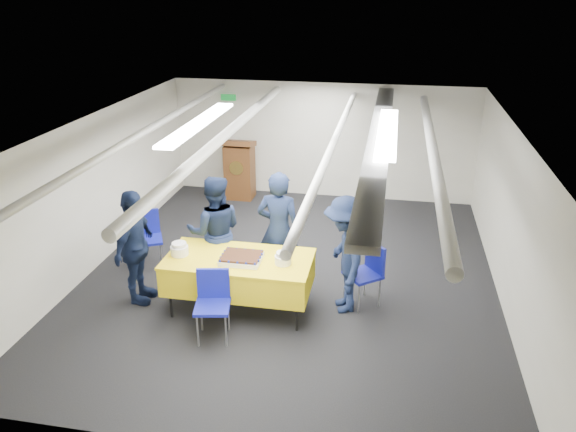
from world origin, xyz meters
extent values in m
plane|color=black|center=(0.00, 0.00, 0.00)|extent=(7.00, 7.00, 0.00)
cube|color=silver|center=(0.00, 3.49, 1.15)|extent=(6.00, 0.02, 2.30)
cube|color=silver|center=(-2.99, 0.00, 1.15)|extent=(0.02, 7.00, 2.30)
cube|color=silver|center=(2.99, 0.00, 1.15)|extent=(0.02, 7.00, 2.30)
cube|color=silver|center=(0.00, 0.00, 2.29)|extent=(6.00, 7.00, 0.02)
cylinder|color=silver|center=(-2.00, 0.00, 2.18)|extent=(0.10, 6.90, 0.10)
cylinder|color=silver|center=(-0.90, 0.00, 2.14)|extent=(0.14, 6.90, 0.14)
cylinder|color=silver|center=(0.60, 0.00, 2.10)|extent=(0.10, 6.90, 0.10)
cylinder|color=silver|center=(1.90, 0.00, 2.06)|extent=(0.14, 6.90, 0.14)
cube|color=gray|center=(1.20, 0.00, 2.20)|extent=(0.28, 6.90, 0.08)
cube|color=white|center=(-1.30, 0.00, 2.27)|extent=(0.25, 2.60, 0.04)
cube|color=white|center=(1.30, 0.00, 2.27)|extent=(0.25, 2.60, 0.04)
cube|color=#0C591E|center=(-1.90, 3.47, 1.95)|extent=(0.30, 0.04, 0.12)
cylinder|color=black|center=(-1.33, -1.41, 0.18)|extent=(0.04, 0.04, 0.36)
cylinder|color=black|center=(0.35, -1.41, 0.18)|extent=(0.04, 0.04, 0.36)
cylinder|color=black|center=(-1.33, -0.69, 0.18)|extent=(0.04, 0.04, 0.36)
cylinder|color=black|center=(0.35, -0.69, 0.18)|extent=(0.04, 0.04, 0.36)
cube|color=yellow|center=(-0.49, -1.05, 0.54)|extent=(1.90, 0.94, 0.39)
cube|color=yellow|center=(-0.49, -1.05, 0.76)|extent=(1.92, 0.96, 0.03)
cube|color=white|center=(-0.43, -1.13, 0.80)|extent=(0.51, 0.41, 0.06)
cube|color=black|center=(-0.43, -1.13, 0.84)|extent=(0.49, 0.39, 0.03)
sphere|color=navy|center=(-0.65, -1.31, 0.84)|extent=(0.04, 0.04, 0.04)
sphere|color=navy|center=(-0.65, -0.95, 0.84)|extent=(0.04, 0.04, 0.04)
sphere|color=navy|center=(-0.54, -1.31, 0.84)|extent=(0.04, 0.04, 0.04)
sphere|color=navy|center=(-0.54, -0.95, 0.84)|extent=(0.04, 0.04, 0.04)
sphere|color=navy|center=(-0.43, -1.31, 0.84)|extent=(0.04, 0.04, 0.04)
sphere|color=navy|center=(-0.43, -0.95, 0.84)|extent=(0.04, 0.04, 0.04)
sphere|color=navy|center=(-0.32, -1.31, 0.84)|extent=(0.04, 0.04, 0.04)
sphere|color=navy|center=(-0.32, -0.95, 0.84)|extent=(0.04, 0.04, 0.04)
sphere|color=navy|center=(-0.20, -1.31, 0.84)|extent=(0.04, 0.04, 0.04)
sphere|color=navy|center=(-0.20, -0.95, 0.84)|extent=(0.04, 0.04, 0.04)
sphere|color=navy|center=(-0.67, -1.22, 0.84)|extent=(0.04, 0.04, 0.04)
sphere|color=navy|center=(-0.18, -1.22, 0.84)|extent=(0.04, 0.04, 0.04)
sphere|color=navy|center=(-0.67, -1.13, 0.84)|extent=(0.04, 0.04, 0.04)
sphere|color=navy|center=(-0.18, -1.13, 0.84)|extent=(0.04, 0.04, 0.04)
sphere|color=navy|center=(-0.67, -1.04, 0.84)|extent=(0.04, 0.04, 0.04)
sphere|color=navy|center=(-0.18, -1.04, 0.84)|extent=(0.04, 0.04, 0.04)
cylinder|color=white|center=(-1.28, -1.10, 0.83)|extent=(0.23, 0.23, 0.12)
cylinder|color=white|center=(-1.28, -1.10, 0.92)|extent=(0.19, 0.19, 0.05)
cylinder|color=white|center=(0.11, -1.10, 0.83)|extent=(0.21, 0.21, 0.11)
cylinder|color=white|center=(0.11, -1.10, 0.91)|extent=(0.17, 0.17, 0.05)
cube|color=brown|center=(-1.60, 3.05, 0.55)|extent=(0.55, 0.45, 1.10)
cube|color=brown|center=(-1.60, 3.02, 1.15)|extent=(0.62, 0.53, 0.21)
cylinder|color=gold|center=(-1.60, 2.81, 0.70)|extent=(0.28, 0.02, 0.28)
cylinder|color=gray|center=(-0.77, -1.96, 0.21)|extent=(0.02, 0.02, 0.43)
cylinder|color=gray|center=(-0.43, -1.90, 0.21)|extent=(0.02, 0.02, 0.43)
cylinder|color=gray|center=(-0.83, -1.63, 0.21)|extent=(0.02, 0.02, 0.43)
cylinder|color=gray|center=(-0.50, -1.56, 0.21)|extent=(0.02, 0.02, 0.43)
cube|color=#131998|center=(-0.63, -1.76, 0.45)|extent=(0.49, 0.49, 0.04)
cube|color=#131998|center=(-0.67, -1.58, 0.67)|extent=(0.40, 0.12, 0.40)
cylinder|color=gray|center=(0.87, -0.59, 0.21)|extent=(0.02, 0.02, 0.43)
cylinder|color=gray|center=(1.09, -0.86, 0.21)|extent=(0.02, 0.02, 0.43)
cylinder|color=gray|center=(1.14, -0.38, 0.21)|extent=(0.02, 0.02, 0.43)
cylinder|color=gray|center=(1.35, -0.64, 0.21)|extent=(0.02, 0.02, 0.43)
cube|color=#131998|center=(1.11, -0.62, 0.45)|extent=(0.59, 0.59, 0.04)
cube|color=#131998|center=(1.26, -0.50, 0.67)|extent=(0.28, 0.34, 0.40)
cylinder|color=gray|center=(-2.27, -0.34, 0.21)|extent=(0.02, 0.02, 0.43)
cylinder|color=gray|center=(-1.96, -0.19, 0.21)|extent=(0.02, 0.02, 0.43)
cylinder|color=gray|center=(-2.42, -0.04, 0.21)|extent=(0.02, 0.02, 0.43)
cylinder|color=gray|center=(-2.11, 0.11, 0.21)|extent=(0.02, 0.02, 0.43)
cube|color=#131998|center=(-2.19, -0.11, 0.45)|extent=(0.56, 0.56, 0.04)
cube|color=#131998|center=(-2.27, 0.06, 0.67)|extent=(0.38, 0.21, 0.40)
imported|color=black|center=(-0.11, -0.30, 0.87)|extent=(0.66, 0.46, 1.73)
imported|color=black|center=(-1.00, -0.44, 0.83)|extent=(0.94, 0.82, 1.65)
imported|color=black|center=(-1.92, -1.08, 0.81)|extent=(0.43, 0.96, 1.61)
imported|color=black|center=(0.87, -0.77, 0.80)|extent=(0.85, 1.16, 1.60)
camera|label=1|loc=(1.36, -7.34, 4.11)|focal=35.00mm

